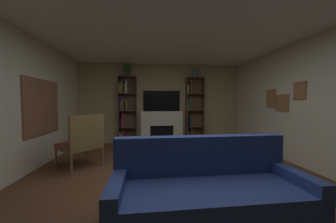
# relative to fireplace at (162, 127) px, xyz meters

# --- Properties ---
(ground_plane) EXTENTS (7.86, 7.86, 0.00)m
(ground_plane) POSITION_rel_fireplace_xyz_m (0.00, -3.18, -0.53)
(ground_plane) COLOR brown
(wall_back_accent) EXTENTS (5.43, 0.06, 2.59)m
(wall_back_accent) POSITION_rel_fireplace_xyz_m (0.00, 0.13, 0.76)
(wall_back_accent) COLOR tan
(wall_back_accent) RESTS_ON ground_plane
(wall_right_with_art) EXTENTS (0.09, 6.67, 2.59)m
(wall_right_with_art) POSITION_rel_fireplace_xyz_m (2.68, -3.16, 0.76)
(wall_right_with_art) COLOR silver
(wall_right_with_art) RESTS_ON ground_plane
(ceiling) EXTENTS (5.43, 6.67, 0.06)m
(ceiling) POSITION_rel_fireplace_xyz_m (0.00, -3.18, 2.09)
(ceiling) COLOR white
(ceiling) RESTS_ON wall_back_accent
(fireplace) EXTENTS (1.47, 0.48, 1.04)m
(fireplace) POSITION_rel_fireplace_xyz_m (0.00, 0.00, 0.00)
(fireplace) COLOR white
(fireplace) RESTS_ON ground_plane
(tv) EXTENTS (1.19, 0.06, 0.67)m
(tv) POSITION_rel_fireplace_xyz_m (0.00, 0.07, 0.84)
(tv) COLOR black
(tv) RESTS_ON fireplace
(bookshelf_left) EXTENTS (0.58, 0.31, 2.15)m
(bookshelf_left) POSITION_rel_fireplace_xyz_m (-1.16, -0.02, 0.57)
(bookshelf_left) COLOR brown
(bookshelf_left) RESTS_ON ground_plane
(bookshelf_right) EXTENTS (0.58, 0.30, 2.15)m
(bookshelf_right) POSITION_rel_fireplace_xyz_m (1.02, -0.01, 0.48)
(bookshelf_right) COLOR brown
(bookshelf_right) RESTS_ON ground_plane
(potted_plant) EXTENTS (0.25, 0.25, 0.37)m
(potted_plant) POSITION_rel_fireplace_xyz_m (-1.09, -0.05, 1.83)
(potted_plant) COLOR #564856
(potted_plant) RESTS_ON bookshelf_left
(vase_with_flowers) EXTENTS (0.16, 0.16, 0.41)m
(vase_with_flowers) POSITION_rel_fireplace_xyz_m (1.09, -0.05, 1.74)
(vase_with_flowers) COLOR teal
(vase_with_flowers) RESTS_ON bookshelf_right
(couch) EXTENTS (2.03, 0.84, 0.91)m
(couch) POSITION_rel_fireplace_xyz_m (0.18, -4.21, -0.23)
(couch) COLOR #304796
(couch) RESTS_ON ground_plane
(armchair) EXTENTS (0.94, 0.94, 1.08)m
(armchair) POSITION_rel_fireplace_xyz_m (-1.77, -2.23, 0.01)
(armchair) COLOR brown
(armchair) RESTS_ON ground_plane
(coffee_table) EXTENTS (0.92, 0.42, 0.45)m
(coffee_table) POSITION_rel_fireplace_xyz_m (0.18, -3.41, -0.15)
(coffee_table) COLOR brown
(coffee_table) RESTS_ON ground_plane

